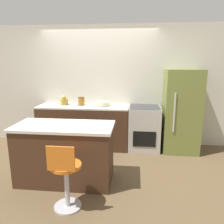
# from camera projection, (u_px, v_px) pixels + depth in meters

# --- Properties ---
(ground_plane) EXTENTS (14.00, 14.00, 0.00)m
(ground_plane) POSITION_uv_depth(u_px,v_px,m) (95.00, 152.00, 4.51)
(ground_plane) COLOR brown
(wall_back) EXTENTS (8.00, 0.06, 2.60)m
(wall_back) POSITION_uv_depth(u_px,v_px,m) (99.00, 86.00, 4.88)
(wall_back) COLOR beige
(wall_back) RESTS_ON ground_plane
(back_counter) EXTENTS (1.93, 0.63, 0.92)m
(back_counter) POSITION_uv_depth(u_px,v_px,m) (84.00, 126.00, 4.76)
(back_counter) COLOR #422819
(back_counter) RESTS_ON ground_plane
(kitchen_island) EXTENTS (1.48, 0.70, 0.91)m
(kitchen_island) POSITION_uv_depth(u_px,v_px,m) (65.00, 153.00, 3.35)
(kitchen_island) COLOR #422819
(kitchen_island) RESTS_ON ground_plane
(oven_range) EXTENTS (0.65, 0.65, 0.92)m
(oven_range) POSITION_uv_depth(u_px,v_px,m) (144.00, 128.00, 4.63)
(oven_range) COLOR #B7B2A8
(oven_range) RESTS_ON ground_plane
(refrigerator) EXTENTS (0.70, 0.69, 1.68)m
(refrigerator) POSITION_uv_depth(u_px,v_px,m) (181.00, 111.00, 4.45)
(refrigerator) COLOR olive
(refrigerator) RESTS_ON ground_plane
(stool_chair) EXTENTS (0.39, 0.39, 0.90)m
(stool_chair) POSITION_uv_depth(u_px,v_px,m) (66.00, 177.00, 2.69)
(stool_chair) COLOR #B7B7BC
(stool_chair) RESTS_ON ground_plane
(kettle) EXTENTS (0.17, 0.17, 0.20)m
(kettle) POSITION_uv_depth(u_px,v_px,m) (64.00, 101.00, 4.73)
(kettle) COLOR #B29333
(kettle) RESTS_ON back_counter
(mixing_bowl) EXTENTS (0.30, 0.30, 0.08)m
(mixing_bowl) POSITION_uv_depth(u_px,v_px,m) (102.00, 103.00, 4.65)
(mixing_bowl) COLOR beige
(mixing_bowl) RESTS_ON back_counter
(canister_jar) EXTENTS (0.14, 0.14, 0.17)m
(canister_jar) POSITION_uv_depth(u_px,v_px,m) (81.00, 101.00, 4.69)
(canister_jar) COLOR #9E6623
(canister_jar) RESTS_ON back_counter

